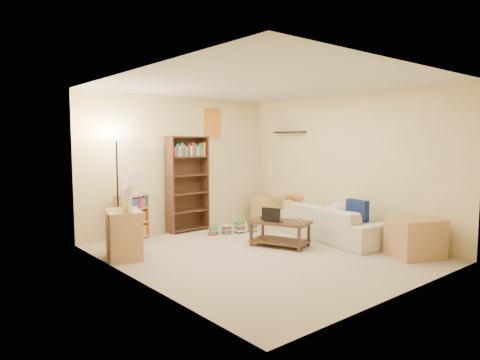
% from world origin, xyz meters
% --- Properties ---
extents(room, '(4.50, 4.54, 2.52)m').
position_xyz_m(room, '(0.00, 0.01, 1.62)').
color(room, '#C8AE96').
rests_on(room, ground).
extents(sofa, '(2.24, 1.41, 0.58)m').
position_xyz_m(sofa, '(1.55, -0.13, 0.29)').
color(sofa, beige).
rests_on(sofa, ground).
extents(navy_pillow, '(0.14, 0.39, 0.35)m').
position_xyz_m(navy_pillow, '(1.58, -0.57, 0.56)').
color(navy_pillow, navy).
rests_on(navy_pillow, sofa).
extents(cream_blanket, '(0.54, 0.38, 0.23)m').
position_xyz_m(cream_blanket, '(1.70, -0.11, 0.50)').
color(cream_blanket, beige).
rests_on(cream_blanket, sofa).
extents(tabby_cat, '(0.46, 0.22, 0.16)m').
position_xyz_m(tabby_cat, '(1.42, 0.67, 0.66)').
color(tabby_cat, '#C27229').
rests_on(tabby_cat, sofa).
extents(coffee_table, '(0.82, 1.05, 0.41)m').
position_xyz_m(coffee_table, '(0.52, 0.14, 0.26)').
color(coffee_table, '#432C19').
rests_on(coffee_table, ground).
extents(laptop, '(0.51, 0.48, 0.03)m').
position_xyz_m(laptop, '(0.46, 0.20, 0.42)').
color(laptop, black).
rests_on(laptop, coffee_table).
extents(laptop_screen, '(0.13, 0.29, 0.20)m').
position_xyz_m(laptop_screen, '(0.33, 0.15, 0.53)').
color(laptop_screen, white).
rests_on(laptop_screen, laptop).
extents(mug, '(0.18, 0.18, 0.08)m').
position_xyz_m(mug, '(0.72, -0.10, 0.45)').
color(mug, silver).
rests_on(mug, coffee_table).
extents(tv_remote, '(0.14, 0.16, 0.02)m').
position_xyz_m(tv_remote, '(0.50, 0.46, 0.42)').
color(tv_remote, black).
rests_on(tv_remote, coffee_table).
extents(tv_stand, '(0.64, 0.76, 0.69)m').
position_xyz_m(tv_stand, '(-1.70, 1.07, 0.35)').
color(tv_stand, tan).
rests_on(tv_stand, ground).
extents(television, '(0.73, 0.49, 0.39)m').
position_xyz_m(television, '(-1.70, 1.07, 0.89)').
color(television, black).
rests_on(television, tv_stand).
extents(tall_bookshelf, '(0.80, 0.27, 1.76)m').
position_xyz_m(tall_bookshelf, '(0.02, 2.05, 0.93)').
color(tall_bookshelf, '#492D1C').
rests_on(tall_bookshelf, ground).
extents(short_bookshelf, '(0.64, 0.44, 0.77)m').
position_xyz_m(short_bookshelf, '(-1.10, 2.05, 0.38)').
color(short_bookshelf, tan).
rests_on(short_bookshelf, ground).
extents(desk_fan, '(0.27, 0.15, 0.42)m').
position_xyz_m(desk_fan, '(-1.06, 2.01, 1.00)').
color(desk_fan, silver).
rests_on(desk_fan, short_bookshelf).
extents(floor_lamp, '(0.30, 0.30, 1.80)m').
position_xyz_m(floor_lamp, '(-1.42, 1.89, 1.43)').
color(floor_lamp, black).
rests_on(floor_lamp, ground).
extents(side_table, '(0.48, 0.48, 0.51)m').
position_xyz_m(side_table, '(1.72, 1.75, 0.26)').
color(side_table, tan).
rests_on(side_table, ground).
extents(end_cabinet, '(0.85, 0.79, 0.57)m').
position_xyz_m(end_cabinet, '(1.57, -1.57, 0.28)').
color(end_cabinet, tan).
rests_on(end_cabinet, ground).
extents(book_stacks, '(0.87, 0.38, 0.20)m').
position_xyz_m(book_stacks, '(0.54, 1.33, 0.08)').
color(book_stacks, red).
rests_on(book_stacks, ground).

